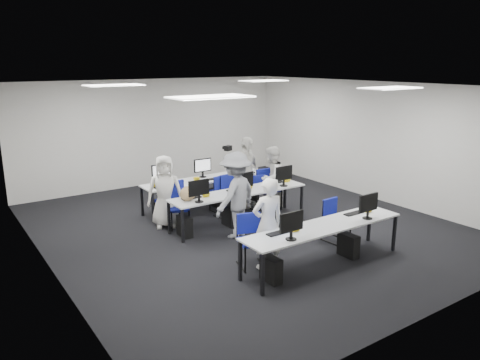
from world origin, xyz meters
TOP-DOWN VIEW (x-y plane):
  - room at (0.00, 0.00)m, footprint 9.00×9.02m
  - ceiling_panels at (0.00, 0.00)m, footprint 5.20×4.60m
  - desk_front at (0.00, -2.40)m, footprint 3.20×0.70m
  - desk_mid at (0.00, 0.20)m, footprint 3.20×0.70m
  - desk_back at (0.00, 1.60)m, footprint 3.20×0.70m
  - equipment_front at (-0.19, -2.42)m, footprint 2.51×0.41m
  - equipment_mid at (-0.19, 0.18)m, footprint 2.91×0.41m
  - equipment_back at (0.19, 1.62)m, footprint 2.91×0.41m
  - chair_0 at (-1.06, -1.75)m, footprint 0.56×0.59m
  - chair_1 at (1.00, -1.73)m, footprint 0.44×0.48m
  - chair_2 at (-1.20, 0.73)m, footprint 0.53×0.55m
  - chair_3 at (0.04, 0.74)m, footprint 0.54×0.57m
  - chair_4 at (1.19, 0.69)m, footprint 0.49×0.53m
  - chair_5 at (-1.22, 1.13)m, footprint 0.58×0.61m
  - chair_6 at (0.16, 1.11)m, footprint 0.50×0.54m
  - chair_7 at (1.00, 0.98)m, footprint 0.43×0.47m
  - handbag at (-1.23, 0.24)m, footprint 0.38×0.26m
  - student_0 at (-0.88, -1.95)m, footprint 0.63×0.46m
  - student_1 at (1.25, 0.67)m, footprint 0.90×0.81m
  - student_2 at (-1.40, 0.96)m, footprint 0.90×0.76m
  - student_3 at (0.84, 1.13)m, footprint 1.10×0.79m
  - photographer at (-0.50, -0.40)m, footprint 1.29×1.02m
  - dslr_camera at (-0.56, -0.23)m, footprint 0.20×0.22m

SIDE VIEW (x-z plane):
  - chair_2 at x=-1.20m, z-range -0.15..0.67m
  - chair_7 at x=1.00m, z-range -0.15..0.68m
  - chair_1 at x=1.00m, z-range -0.16..0.69m
  - chair_0 at x=-1.06m, z-range -0.17..0.75m
  - chair_3 at x=0.04m, z-range -0.17..0.76m
  - chair_4 at x=1.19m, z-range -0.18..0.78m
  - chair_6 at x=0.16m, z-range -0.18..0.78m
  - chair_5 at x=-1.22m, z-range -0.18..0.80m
  - equipment_mid at x=-0.19m, z-range -0.24..0.95m
  - equipment_back at x=0.19m, z-range -0.24..0.95m
  - equipment_front at x=-0.19m, z-range -0.24..0.95m
  - desk_front at x=0.00m, z-range 0.32..1.05m
  - desk_mid at x=0.00m, z-range 0.32..1.05m
  - desk_back at x=0.00m, z-range 0.32..1.05m
  - student_1 at x=1.25m, z-range 0.00..1.53m
  - student_2 at x=-1.40m, z-range 0.00..1.56m
  - student_0 at x=-0.88m, z-range 0.00..1.61m
  - student_3 at x=0.84m, z-range 0.00..1.73m
  - photographer at x=-0.50m, z-range 0.00..1.76m
  - handbag at x=-1.23m, z-range 0.73..1.03m
  - room at x=0.00m, z-range 0.00..3.00m
  - dslr_camera at x=-0.56m, z-range 1.76..1.86m
  - ceiling_panels at x=0.00m, z-range 2.98..2.99m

